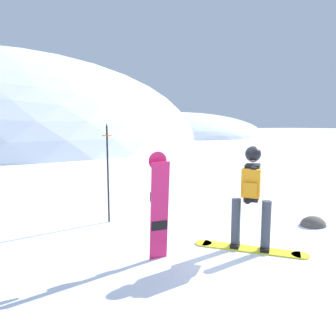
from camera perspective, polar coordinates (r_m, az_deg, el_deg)
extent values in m
plane|color=white|center=(5.75, 9.82, -13.30)|extent=(300.00, 300.00, 0.00)
ellipsoid|color=white|center=(35.63, -27.61, 3.54)|extent=(38.94, 35.04, 17.61)
ellipsoid|color=white|center=(55.43, 1.09, 5.60)|extent=(30.95, 27.85, 8.30)
cube|color=yellow|center=(5.63, 14.31, -13.77)|extent=(1.33, 1.27, 0.02)
cylinder|color=yellow|center=(5.74, 6.33, -13.13)|extent=(0.28, 0.28, 0.02)
cylinder|color=yellow|center=(5.62, 22.49, -14.15)|extent=(0.28, 0.28, 0.02)
cube|color=black|center=(5.64, 11.83, -13.20)|extent=(0.27, 0.28, 0.06)
cube|color=black|center=(5.60, 16.83, -13.52)|extent=(0.27, 0.28, 0.06)
cylinder|color=#3D424C|center=(5.51, 11.94, -9.51)|extent=(0.15, 0.15, 0.82)
cylinder|color=#3D424C|center=(5.47, 16.99, -9.80)|extent=(0.15, 0.15, 0.82)
cube|color=black|center=(5.32, 14.71, -2.45)|extent=(0.41, 0.41, 0.58)
cylinder|color=black|center=(5.10, 14.48, -2.89)|extent=(0.20, 0.19, 0.57)
cylinder|color=black|center=(5.55, 14.92, -2.05)|extent=(0.20, 0.19, 0.57)
sphere|color=black|center=(5.13, 13.92, -5.65)|extent=(0.11, 0.11, 0.11)
sphere|color=black|center=(5.62, 14.44, -4.51)|extent=(0.11, 0.11, 0.11)
cube|color=orange|center=(5.12, 14.52, -2.61)|extent=(0.33, 0.32, 0.44)
cube|color=orange|center=(5.04, 14.38, -3.70)|extent=(0.19, 0.18, 0.20)
sphere|color=tan|center=(5.27, 14.86, 2.11)|extent=(0.21, 0.21, 0.21)
sphere|color=black|center=(5.27, 14.88, 2.43)|extent=(0.25, 0.25, 0.25)
cube|color=navy|center=(5.40, 14.98, 2.23)|extent=(0.14, 0.14, 0.08)
cube|color=#D11E5B|center=(4.86, -1.53, -7.71)|extent=(0.28, 0.15, 1.52)
cylinder|color=#D11E5B|center=(4.78, -1.85, 1.27)|extent=(0.28, 0.05, 0.28)
cube|color=black|center=(4.83, -1.68, -5.11)|extent=(0.25, 0.08, 0.15)
cube|color=black|center=(4.95, -1.66, -10.08)|extent=(0.25, 0.08, 0.15)
cylinder|color=black|center=(6.80, -10.61, -1.28)|extent=(0.04, 0.04, 2.01)
cylinder|color=orange|center=(6.72, -10.79, 5.68)|extent=(0.20, 0.20, 0.02)
cone|color=black|center=(6.72, -10.84, 7.55)|extent=(0.04, 0.04, 0.08)
ellipsoid|color=#4C4742|center=(7.30, 24.35, -9.29)|extent=(0.55, 0.46, 0.38)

